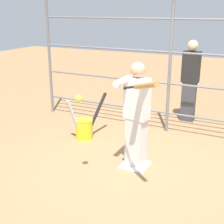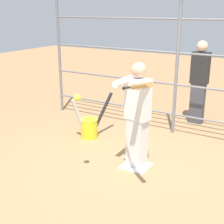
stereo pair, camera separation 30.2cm
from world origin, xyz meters
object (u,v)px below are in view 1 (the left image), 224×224
(baseball_bat_swinging, at_px, (143,86))
(softball_in_flight, at_px, (79,98))
(bystander_behind_fence, at_px, (190,80))
(batter, at_px, (136,113))
(bat_bucket, at_px, (84,127))

(baseball_bat_swinging, height_order, softball_in_flight, baseball_bat_swinging)
(baseball_bat_swinging, bearing_deg, bystander_behind_fence, -87.21)
(batter, bearing_deg, bystander_behind_fence, -95.21)
(bat_bucket, distance_m, bystander_behind_fence, 2.44)
(softball_in_flight, distance_m, bat_bucket, 1.84)
(softball_in_flight, bearing_deg, batter, -123.96)
(softball_in_flight, bearing_deg, baseball_bat_swinging, 178.94)
(bystander_behind_fence, bearing_deg, softball_in_flight, 77.12)
(batter, bearing_deg, bat_bucket, -25.32)
(batter, distance_m, bystander_behind_fence, 2.42)
(batter, height_order, bat_bucket, batter)
(batter, relative_size, baseball_bat_swinging, 2.41)
(batter, distance_m, bat_bucket, 1.54)
(baseball_bat_swinging, xyz_separation_m, bystander_behind_fence, (0.15, -3.18, -0.58))
(baseball_bat_swinging, xyz_separation_m, softball_in_flight, (0.88, -0.02, -0.26))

